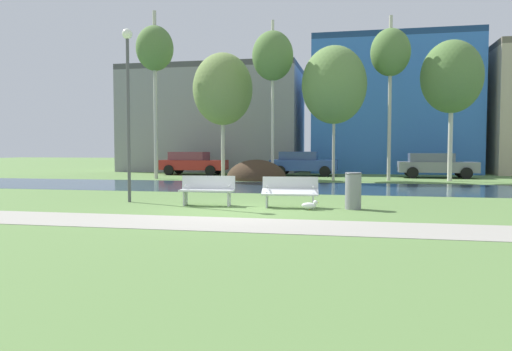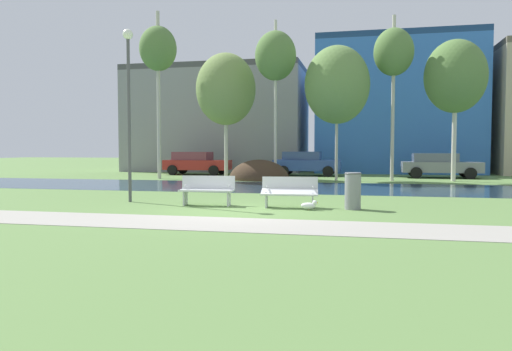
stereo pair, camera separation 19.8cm
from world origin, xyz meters
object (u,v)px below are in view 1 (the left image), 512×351
at_px(trash_bin, 353,190).
at_px(seagull, 310,205).
at_px(bench_left, 207,190).
at_px(parked_sedan_second_blue, 303,163).
at_px(bench_right, 290,191).
at_px(parked_hatch_third_grey, 435,165).
at_px(parked_van_nearest_red, 193,163).
at_px(streetlamp, 128,87).

bearing_deg(trash_bin, seagull, -158.69).
distance_m(bench_left, parked_sedan_second_blue, 16.47).
height_order(bench_right, parked_hatch_third_grey, parked_hatch_third_grey).
bearing_deg(parked_van_nearest_red, bench_right, -62.31).
xyz_separation_m(bench_left, parked_sedan_second_blue, (1.03, 16.44, 0.31)).
relative_size(bench_right, streetlamp, 0.31).
bearing_deg(parked_sedan_second_blue, bench_left, -93.58).
distance_m(bench_left, streetlamp, 4.13).
xyz_separation_m(seagull, parked_van_nearest_red, (-9.10, 16.66, 0.64)).
relative_size(bench_left, parked_van_nearest_red, 0.40).
bearing_deg(bench_right, parked_hatch_third_grey, 68.31).
bearing_deg(parked_van_nearest_red, trash_bin, -57.68).
xyz_separation_m(parked_sedan_second_blue, parked_hatch_third_grey, (7.72, -0.63, -0.03)).
height_order(streetlamp, parked_hatch_third_grey, streetlamp).
distance_m(streetlamp, parked_van_nearest_red, 16.36).
relative_size(bench_right, parked_sedan_second_blue, 0.40).
bearing_deg(parked_sedan_second_blue, parked_hatch_third_grey, -4.70).
relative_size(seagull, streetlamp, 0.09).
bearing_deg(parked_sedan_second_blue, streetlamp, -103.03).
distance_m(seagull, parked_van_nearest_red, 18.99).
distance_m(trash_bin, parked_sedan_second_blue, 16.78).
bearing_deg(bench_left, trash_bin, -0.45).
height_order(streetlamp, parked_sedan_second_blue, streetlamp).
height_order(trash_bin, parked_sedan_second_blue, parked_sedan_second_blue).
relative_size(trash_bin, seagull, 2.11).
bearing_deg(seagull, parked_van_nearest_red, 118.64).
xyz_separation_m(trash_bin, streetlamp, (-6.90, 0.44, 3.06)).
bearing_deg(streetlamp, trash_bin, -3.62).
distance_m(seagull, streetlamp, 6.77).
xyz_separation_m(bench_right, seagull, (0.61, -0.48, -0.34)).
height_order(seagull, parked_sedan_second_blue, parked_sedan_second_blue).
bearing_deg(bench_right, parked_sedan_second_blue, 94.97).
bearing_deg(parked_hatch_third_grey, bench_right, -111.69).
bearing_deg(parked_van_nearest_red, seagull, -61.36).
height_order(seagull, parked_hatch_third_grey, parked_hatch_third_grey).
relative_size(trash_bin, parked_van_nearest_red, 0.25).
xyz_separation_m(bench_left, streetlamp, (-2.68, 0.40, 3.12)).
relative_size(streetlamp, parked_sedan_second_blue, 1.32).
height_order(parked_van_nearest_red, parked_hatch_third_grey, parked_van_nearest_red).
xyz_separation_m(bench_right, parked_hatch_third_grey, (6.29, 15.80, 0.28)).
distance_m(bench_left, seagull, 3.12).
bearing_deg(bench_left, parked_van_nearest_red, 110.44).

